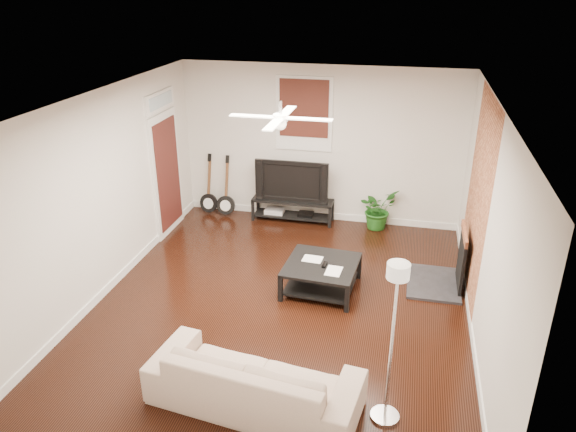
# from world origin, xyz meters

# --- Properties ---
(room) EXTENTS (5.01, 6.01, 2.81)m
(room) POSITION_xyz_m (0.00, 0.00, 1.40)
(room) COLOR black
(room) RESTS_ON ground
(brick_accent) EXTENTS (0.02, 2.20, 2.80)m
(brick_accent) POSITION_xyz_m (2.49, 1.00, 1.40)
(brick_accent) COLOR #984F31
(brick_accent) RESTS_ON floor
(fireplace) EXTENTS (0.80, 1.10, 0.92)m
(fireplace) POSITION_xyz_m (2.20, 1.00, 0.46)
(fireplace) COLOR black
(fireplace) RESTS_ON floor
(window_back) EXTENTS (1.00, 0.06, 1.30)m
(window_back) POSITION_xyz_m (-0.30, 2.97, 1.95)
(window_back) COLOR #3F1B11
(window_back) RESTS_ON wall_back
(door_left) EXTENTS (0.08, 1.00, 2.50)m
(door_left) POSITION_xyz_m (-2.46, 1.90, 1.25)
(door_left) COLOR white
(door_left) RESTS_ON wall_left
(tv_stand) EXTENTS (1.48, 0.39, 0.41)m
(tv_stand) POSITION_xyz_m (-0.45, 2.78, 0.21)
(tv_stand) COLOR black
(tv_stand) RESTS_ON floor
(tv) EXTENTS (1.32, 0.17, 0.76)m
(tv) POSITION_xyz_m (-0.45, 2.80, 0.79)
(tv) COLOR black
(tv) RESTS_ON tv_stand
(coffee_table) EXTENTS (1.06, 1.06, 0.42)m
(coffee_table) POSITION_xyz_m (0.47, 0.50, 0.21)
(coffee_table) COLOR black
(coffee_table) RESTS_ON floor
(sofa) EXTENTS (2.30, 1.15, 0.64)m
(sofa) POSITION_xyz_m (0.17, -1.92, 0.32)
(sofa) COLOR tan
(sofa) RESTS_ON floor
(floor_lamp) EXTENTS (0.33, 0.33, 1.80)m
(floor_lamp) POSITION_xyz_m (1.52, -1.82, 0.90)
(floor_lamp) COLOR silver
(floor_lamp) RESTS_ON floor
(potted_plant) EXTENTS (0.85, 0.86, 0.72)m
(potted_plant) POSITION_xyz_m (1.08, 2.80, 0.36)
(potted_plant) COLOR #1E5C1A
(potted_plant) RESTS_ON floor
(guitar_left) EXTENTS (0.39, 0.30, 1.14)m
(guitar_left) POSITION_xyz_m (-2.08, 2.75, 0.57)
(guitar_left) COLOR black
(guitar_left) RESTS_ON floor
(guitar_right) EXTENTS (0.36, 0.26, 1.14)m
(guitar_right) POSITION_xyz_m (-1.73, 2.72, 0.57)
(guitar_right) COLOR black
(guitar_right) RESTS_ON floor
(ceiling_fan) EXTENTS (1.24, 1.24, 0.32)m
(ceiling_fan) POSITION_xyz_m (0.00, 0.00, 2.60)
(ceiling_fan) COLOR white
(ceiling_fan) RESTS_ON ceiling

